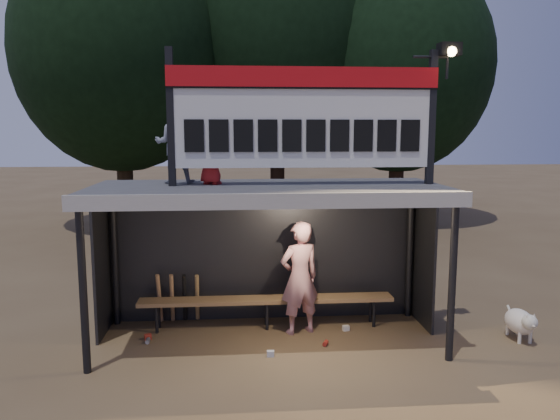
{
  "coord_description": "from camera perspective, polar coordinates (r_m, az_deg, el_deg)",
  "views": [
    {
      "loc": [
        -0.45,
        -7.73,
        3.1
      ],
      "look_at": [
        0.2,
        0.4,
        1.9
      ],
      "focal_mm": 35.0,
      "sensor_mm": 36.0,
      "label": 1
    }
  ],
  "objects": [
    {
      "name": "tree_mid",
      "position": [
        19.53,
        -0.28,
        17.4
      ],
      "size": [
        7.22,
        7.22,
        10.36
      ],
      "color": "black",
      "rests_on": "ground"
    },
    {
      "name": "player",
      "position": [
        8.37,
        2.06,
        -7.09
      ],
      "size": [
        0.74,
        0.61,
        1.74
      ],
      "primitive_type": "imported",
      "rotation": [
        0.0,
        0.0,
        3.49
      ],
      "color": "silver",
      "rests_on": "ground"
    },
    {
      "name": "child_a",
      "position": [
        8.13,
        -10.96,
        6.84
      ],
      "size": [
        0.58,
        0.46,
        1.17
      ],
      "primitive_type": "imported",
      "rotation": [
        0.0,
        0.0,
        3.16
      ],
      "color": "gray",
      "rests_on": "dugout_shelter"
    },
    {
      "name": "dog",
      "position": [
        9.0,
        23.85,
        -10.64
      ],
      "size": [
        0.36,
        0.81,
        0.49
      ],
      "color": "white",
      "rests_on": "ground"
    },
    {
      "name": "tree_left",
      "position": [
        18.25,
        -16.38,
        15.64
      ],
      "size": [
        6.46,
        6.46,
        9.27
      ],
      "color": "#2F2114",
      "rests_on": "ground"
    },
    {
      "name": "litter",
      "position": [
        8.26,
        -3.33,
        -13.42
      ],
      "size": [
        3.14,
        0.97,
        0.08
      ],
      "color": "#AD2E1D",
      "rests_on": "ground"
    },
    {
      "name": "ground",
      "position": [
        8.34,
        -1.18,
        -13.44
      ],
      "size": [
        80.0,
        80.0,
        0.0
      ],
      "primitive_type": "plane",
      "color": "brown",
      "rests_on": "ground"
    },
    {
      "name": "dugout_shelter",
      "position": [
        8.09,
        -1.32,
        -0.56
      ],
      "size": [
        5.1,
        2.08,
        2.32
      ],
      "color": "#3D3D40",
      "rests_on": "ground"
    },
    {
      "name": "tree_right",
      "position": [
        19.15,
        12.38,
        14.44
      ],
      "size": [
        6.08,
        6.08,
        8.72
      ],
      "color": "black",
      "rests_on": "ground"
    },
    {
      "name": "bats",
      "position": [
        9.01,
        -10.57,
        -9.02
      ],
      "size": [
        0.69,
        0.35,
        0.84
      ],
      "color": "#A3754C",
      "rests_on": "ground"
    },
    {
      "name": "child_b",
      "position": [
        7.92,
        -7.2,
        5.71
      ],
      "size": [
        0.49,
        0.45,
        0.84
      ],
      "primitive_type": "imported",
      "rotation": [
        0.0,
        0.0,
        2.57
      ],
      "color": "#AC1B1A",
      "rests_on": "dugout_shelter"
    },
    {
      "name": "scoreboard_assembly",
      "position": [
        7.79,
        2.91,
        10.0
      ],
      "size": [
        4.1,
        0.27,
        1.99
      ],
      "color": "black",
      "rests_on": "dugout_shelter"
    },
    {
      "name": "bench",
      "position": [
        8.71,
        -1.41,
        -9.46
      ],
      "size": [
        4.0,
        0.35,
        0.48
      ],
      "color": "olive",
      "rests_on": "ground"
    }
  ]
}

